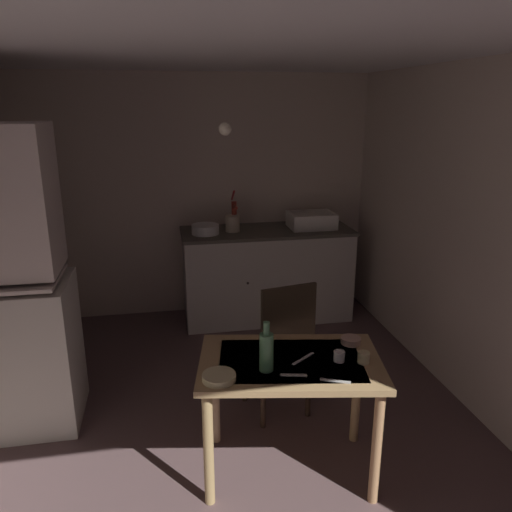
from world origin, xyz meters
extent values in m
plane|color=brown|center=(0.00, 0.00, 0.00)|extent=(5.19, 5.19, 0.00)
cube|color=beige|center=(0.00, 2.15, 1.19)|extent=(3.66, 0.10, 2.38)
cube|color=beige|center=(1.83, 0.00, 1.19)|extent=(0.10, 4.29, 2.38)
cube|color=silver|center=(0.00, 0.00, 2.43)|extent=(3.66, 4.29, 0.10)
cube|color=beige|center=(-1.34, 0.36, 0.50)|extent=(0.85, 0.59, 0.99)
cube|color=beige|center=(0.70, 1.78, 0.44)|extent=(1.63, 0.60, 0.88)
cube|color=#4F4C40|center=(0.70, 1.78, 0.90)|extent=(1.66, 0.63, 0.03)
sphere|color=#2D2823|center=(0.46, 1.46, 0.49)|extent=(0.02, 0.02, 0.02)
cube|color=white|center=(1.15, 1.78, 0.99)|extent=(0.44, 0.34, 0.15)
cube|color=black|center=(1.15, 1.78, 1.06)|extent=(0.38, 0.28, 0.01)
cylinder|color=maroon|center=(0.39, 1.83, 1.05)|extent=(0.05, 0.05, 0.28)
cylinder|color=maroon|center=(0.39, 1.76, 1.15)|extent=(0.03, 0.12, 0.03)
cylinder|color=#A32424|center=(0.39, 1.89, 1.24)|extent=(0.02, 0.16, 0.12)
cylinder|color=white|center=(0.10, 1.73, 0.96)|extent=(0.26, 0.26, 0.09)
cylinder|color=beige|center=(0.37, 1.78, 0.99)|extent=(0.14, 0.14, 0.15)
cube|color=tan|center=(0.36, -0.45, 0.71)|extent=(1.11, 0.81, 0.04)
cube|color=white|center=(0.36, -0.45, 0.72)|extent=(0.87, 0.63, 0.00)
cylinder|color=tan|center=(-0.12, -0.63, 0.34)|extent=(0.06, 0.06, 0.69)
cylinder|color=tan|center=(0.76, -0.78, 0.34)|extent=(0.06, 0.06, 0.69)
cylinder|color=tan|center=(-0.03, -0.11, 0.34)|extent=(0.06, 0.06, 0.69)
cylinder|color=tan|center=(0.85, -0.27, 0.34)|extent=(0.06, 0.06, 0.69)
cube|color=#37251A|center=(0.43, 0.18, 0.43)|extent=(0.47, 0.47, 0.03)
cube|color=#352A1C|center=(0.47, -0.01, 0.72)|extent=(0.38, 0.10, 0.55)
cylinder|color=#37251A|center=(0.56, 0.38, 0.21)|extent=(0.04, 0.04, 0.41)
cylinder|color=#37251A|center=(0.23, 0.31, 0.21)|extent=(0.04, 0.04, 0.41)
cylinder|color=#37251A|center=(0.63, 0.04, 0.21)|extent=(0.04, 0.04, 0.41)
cylinder|color=#37251A|center=(0.30, -0.03, 0.21)|extent=(0.04, 0.04, 0.41)
cylinder|color=tan|center=(0.77, -0.32, 0.74)|extent=(0.12, 0.12, 0.04)
cylinder|color=beige|center=(-0.05, -0.59, 0.74)|extent=(0.18, 0.18, 0.03)
cylinder|color=beige|center=(0.75, -0.55, 0.76)|extent=(0.07, 0.07, 0.06)
cylinder|color=white|center=(0.62, -0.51, 0.75)|extent=(0.06, 0.06, 0.06)
cylinder|color=#4C7F56|center=(0.21, -0.53, 0.83)|extent=(0.07, 0.07, 0.21)
cylinder|color=#4C7F56|center=(0.21, -0.53, 0.97)|extent=(0.03, 0.03, 0.07)
cube|color=silver|center=(0.44, -0.45, 0.73)|extent=(0.16, 0.12, 0.00)
cube|color=beige|center=(0.53, -0.71, 0.73)|extent=(0.15, 0.08, 0.00)
cube|color=beige|center=(0.34, -0.62, 0.73)|extent=(0.14, 0.05, 0.00)
sphere|color=#F9EFCC|center=(0.12, 0.32, 1.94)|extent=(0.08, 0.08, 0.08)
camera|label=1|loc=(-0.30, -2.87, 2.09)|focal=35.25mm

